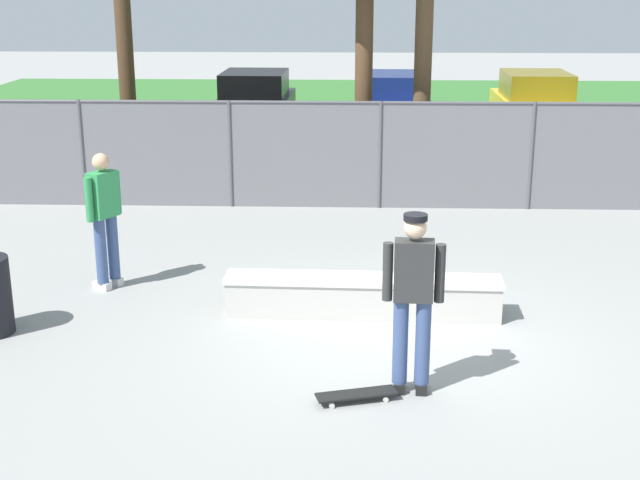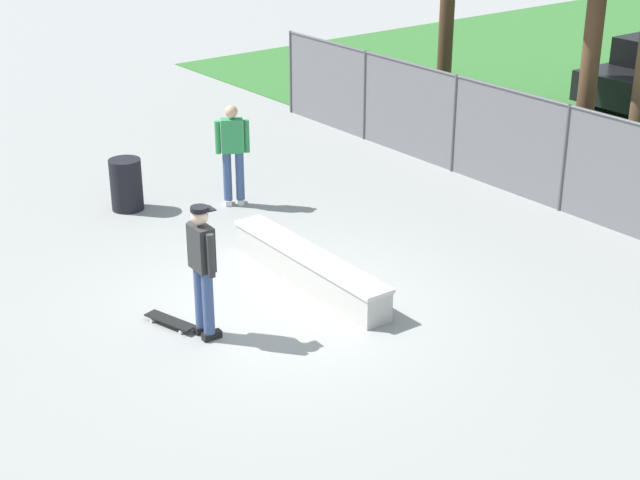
{
  "view_description": "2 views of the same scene",
  "coord_description": "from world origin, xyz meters",
  "px_view_note": "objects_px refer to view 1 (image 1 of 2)",
  "views": [
    {
      "loc": [
        -0.52,
        -9.23,
        3.98
      ],
      "look_at": [
        -0.87,
        0.7,
        0.99
      ],
      "focal_mm": 49.17,
      "sensor_mm": 36.0,
      "label": 1
    },
    {
      "loc": [
        9.92,
        -6.92,
        6.23
      ],
      "look_at": [
        0.05,
        0.71,
        0.86
      ],
      "focal_mm": 54.2,
      "sensor_mm": 36.0,
      "label": 2
    }
  ],
  "objects_px": {
    "skateboard": "(357,394)",
    "car_black": "(254,104)",
    "bystander": "(104,214)",
    "car_yellow": "(536,105)",
    "concrete_ledge": "(363,296)",
    "car_blue": "(394,107)",
    "skateboarder": "(413,295)"
  },
  "relations": [
    {
      "from": "skateboarder",
      "to": "car_blue",
      "type": "height_order",
      "value": "skateboarder"
    },
    {
      "from": "car_blue",
      "to": "skateboarder",
      "type": "bearing_deg",
      "value": -91.92
    },
    {
      "from": "car_blue",
      "to": "car_black",
      "type": "bearing_deg",
      "value": 175.35
    },
    {
      "from": "skateboard",
      "to": "bystander",
      "type": "distance_m",
      "value": 4.67
    },
    {
      "from": "skateboarder",
      "to": "skateboard",
      "type": "distance_m",
      "value": 1.12
    },
    {
      "from": "concrete_ledge",
      "to": "car_blue",
      "type": "height_order",
      "value": "car_blue"
    },
    {
      "from": "concrete_ledge",
      "to": "skateboarder",
      "type": "bearing_deg",
      "value": -77.5
    },
    {
      "from": "concrete_ledge",
      "to": "car_black",
      "type": "bearing_deg",
      "value": 102.01
    },
    {
      "from": "skateboarder",
      "to": "car_black",
      "type": "relative_size",
      "value": 0.44
    },
    {
      "from": "car_black",
      "to": "bystander",
      "type": "distance_m",
      "value": 11.63
    },
    {
      "from": "concrete_ledge",
      "to": "car_yellow",
      "type": "xyz_separation_m",
      "value": [
        4.56,
        12.61,
        0.59
      ]
    },
    {
      "from": "concrete_ledge",
      "to": "skateboarder",
      "type": "relative_size",
      "value": 1.83
    },
    {
      "from": "bystander",
      "to": "car_black",
      "type": "bearing_deg",
      "value": 86.48
    },
    {
      "from": "car_blue",
      "to": "car_yellow",
      "type": "height_order",
      "value": "same"
    },
    {
      "from": "car_black",
      "to": "car_yellow",
      "type": "relative_size",
      "value": 1.0
    },
    {
      "from": "car_blue",
      "to": "car_yellow",
      "type": "distance_m",
      "value": 3.65
    },
    {
      "from": "skateboarder",
      "to": "car_yellow",
      "type": "xyz_separation_m",
      "value": [
        4.11,
        14.66,
        -0.19
      ]
    },
    {
      "from": "skateboarder",
      "to": "skateboard",
      "type": "height_order",
      "value": "skateboarder"
    },
    {
      "from": "concrete_ledge",
      "to": "car_blue",
      "type": "bearing_deg",
      "value": 85.64
    },
    {
      "from": "skateboarder",
      "to": "bystander",
      "type": "relative_size",
      "value": 1.01
    },
    {
      "from": "concrete_ledge",
      "to": "car_yellow",
      "type": "distance_m",
      "value": 13.43
    },
    {
      "from": "bystander",
      "to": "car_yellow",
      "type": "bearing_deg",
      "value": 55.88
    },
    {
      "from": "car_yellow",
      "to": "skateboard",
      "type": "bearing_deg",
      "value": -107.33
    },
    {
      "from": "concrete_ledge",
      "to": "skateboard",
      "type": "distance_m",
      "value": 2.29
    },
    {
      "from": "car_yellow",
      "to": "car_blue",
      "type": "bearing_deg",
      "value": -173.74
    },
    {
      "from": "bystander",
      "to": "skateboard",
      "type": "bearing_deg",
      "value": -43.98
    },
    {
      "from": "skateboarder",
      "to": "bystander",
      "type": "bearing_deg",
      "value": 142.44
    },
    {
      "from": "skateboard",
      "to": "car_black",
      "type": "height_order",
      "value": "car_black"
    },
    {
      "from": "skateboarder",
      "to": "car_blue",
      "type": "xyz_separation_m",
      "value": [
        0.48,
        14.26,
        -0.19
      ]
    },
    {
      "from": "car_black",
      "to": "skateboard",
      "type": "bearing_deg",
      "value": -80.11
    },
    {
      "from": "concrete_ledge",
      "to": "car_black",
      "type": "xyz_separation_m",
      "value": [
        -2.66,
        12.51,
        0.59
      ]
    },
    {
      "from": "concrete_ledge",
      "to": "skateboard",
      "type": "xyz_separation_m",
      "value": [
        -0.08,
        -2.28,
        -0.18
      ]
    }
  ]
}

